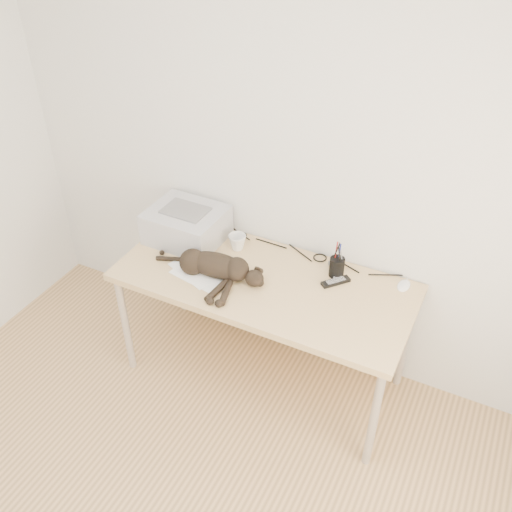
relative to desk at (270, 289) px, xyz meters
The scene contains 11 objects.
wall_back 0.75m from the desk, 90.00° to the left, with size 3.50×3.50×0.00m, color silver.
desk is the anchor object (origin of this frame).
printer 0.62m from the desk, behind, with size 0.42×0.36×0.20m.
papers 0.41m from the desk, 152.65° to the right, with size 0.37×0.31×0.01m.
cat 0.37m from the desk, 145.72° to the right, with size 0.65×0.30×0.15m.
mug 0.33m from the desk, 158.90° to the left, with size 0.10×0.10×0.09m, color white.
pen_cup 0.40m from the desk, 20.41° to the left, with size 0.08×0.08×0.21m.
remote_grey 0.38m from the desk, 23.50° to the left, with size 0.05×0.17×0.02m, color slate.
remote_black 0.39m from the desk, ahead, with size 0.04×0.16×0.02m, color black.
mouse 0.73m from the desk, 15.82° to the left, with size 0.06×0.11×0.04m, color white.
cable_tangle 0.26m from the desk, 90.00° to the left, with size 1.36×0.08×0.01m, color black, non-canonical shape.
Camera 1 is at (1.02, -0.74, 2.66)m, focal length 40.00 mm.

